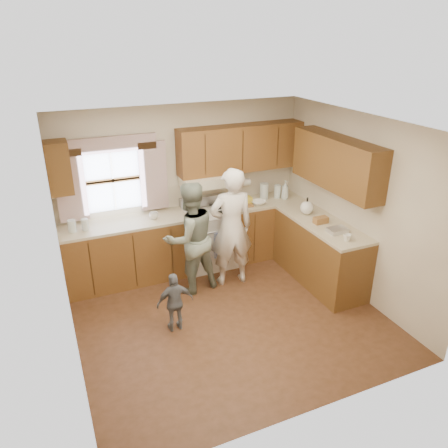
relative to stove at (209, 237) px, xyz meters
name	(u,v)px	position (x,y,z in m)	size (l,w,h in m)	color
room	(230,230)	(-0.30, -1.44, 0.78)	(3.80, 3.80, 3.80)	#422814
kitchen_fixtures	(238,221)	(0.31, -0.36, 0.37)	(3.80, 2.25, 2.15)	#4B2910
stove	(209,237)	(0.00, 0.00, 0.00)	(0.76, 0.67, 1.07)	silver
woman_left	(231,228)	(0.08, -0.63, 0.41)	(0.64, 0.42, 1.76)	silver
woman_right	(190,238)	(-0.52, -0.59, 0.34)	(0.79, 0.61, 1.62)	#264230
child	(175,302)	(-1.01, -1.40, -0.07)	(0.46, 0.19, 0.79)	slate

